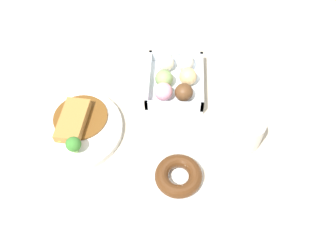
# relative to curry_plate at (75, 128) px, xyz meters

# --- Properties ---
(ground_plane) EXTENTS (1.60, 1.60, 0.00)m
(ground_plane) POSITION_rel_curry_plate_xyz_m (0.09, -0.16, -0.02)
(ground_plane) COLOR #B2A893
(curry_plate) EXTENTS (0.24, 0.24, 0.07)m
(curry_plate) POSITION_rel_curry_plate_xyz_m (0.00, 0.00, 0.00)
(curry_plate) COLOR white
(curry_plate) RESTS_ON ground_plane
(donut_box) EXTENTS (0.18, 0.15, 0.06)m
(donut_box) POSITION_rel_curry_plate_xyz_m (0.16, -0.24, 0.01)
(donut_box) COLOR silver
(donut_box) RESTS_ON ground_plane
(chocolate_ring_donut) EXTENTS (0.12, 0.12, 0.03)m
(chocolate_ring_donut) POSITION_rel_curry_plate_xyz_m (-0.12, -0.26, 0.00)
(chocolate_ring_donut) COLOR white
(chocolate_ring_donut) RESTS_ON ground_plane
(coffee_mug) EXTENTS (0.07, 0.07, 0.08)m
(coffee_mug) POSITION_rel_curry_plate_xyz_m (-0.01, -0.42, 0.03)
(coffee_mug) COLOR silver
(coffee_mug) RESTS_ON ground_plane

